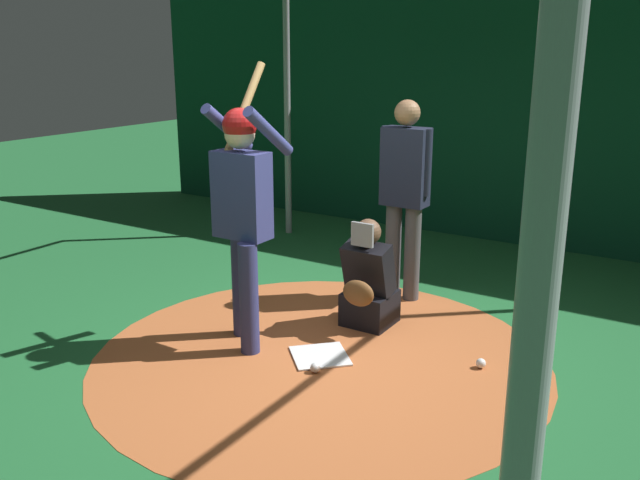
{
  "coord_description": "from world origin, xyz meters",
  "views": [
    {
      "loc": [
        4.09,
        2.58,
        2.35
      ],
      "look_at": [
        0.0,
        0.0,
        0.95
      ],
      "focal_mm": 38.23,
      "sensor_mm": 36.0,
      "label": 1
    }
  ],
  "objects": [
    {
      "name": "ground_plane",
      "position": [
        0.0,
        0.0,
        0.0
      ],
      "size": [
        26.3,
        26.3,
        0.0
      ],
      "primitive_type": "plane",
      "color": "#216633"
    },
    {
      "name": "baseball_0",
      "position": [
        0.24,
        0.11,
        0.04
      ],
      "size": [
        0.07,
        0.07,
        0.07
      ],
      "primitive_type": "sphere",
      "color": "white",
      "rests_on": "dirt_circle"
    },
    {
      "name": "dirt_circle",
      "position": [
        0.0,
        0.0,
        0.0
      ],
      "size": [
        3.52,
        3.52,
        0.01
      ],
      "primitive_type": "cylinder",
      "color": "#B76033",
      "rests_on": "ground"
    },
    {
      "name": "home_plate",
      "position": [
        0.0,
        0.0,
        0.01
      ],
      "size": [
        0.59,
        0.59,
        0.01
      ],
      "primitive_type": "cube",
      "rotation": [
        0.0,
        0.0,
        0.79
      ],
      "color": "white",
      "rests_on": "dirt_circle"
    },
    {
      "name": "cage_frame",
      "position": [
        0.0,
        0.0,
        2.25
      ],
      "size": [
        5.82,
        4.66,
        3.24
      ],
      "color": "gray",
      "rests_on": "ground"
    },
    {
      "name": "baseball_1",
      "position": [
        -0.48,
        1.12,
        0.04
      ],
      "size": [
        0.07,
        0.07,
        0.07
      ],
      "primitive_type": "sphere",
      "color": "white",
      "rests_on": "dirt_circle"
    },
    {
      "name": "batter",
      "position": [
        0.08,
        -0.65,
        1.17
      ],
      "size": [
        0.68,
        0.49,
        2.21
      ],
      "color": "navy",
      "rests_on": "ground"
    },
    {
      "name": "back_wall",
      "position": [
        -4.01,
        0.0,
        1.69
      ],
      "size": [
        0.22,
        10.3,
        3.36
      ],
      "color": "#0C3D26",
      "rests_on": "ground"
    },
    {
      "name": "catcher",
      "position": [
        -0.75,
        0.01,
        0.37
      ],
      "size": [
        0.58,
        0.4,
        0.95
      ],
      "color": "black",
      "rests_on": "ground"
    },
    {
      "name": "umpire",
      "position": [
        -1.53,
        -0.04,
        1.06
      ],
      "size": [
        0.23,
        0.49,
        1.87
      ],
      "color": "#4C4C51",
      "rests_on": "ground"
    }
  ]
}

